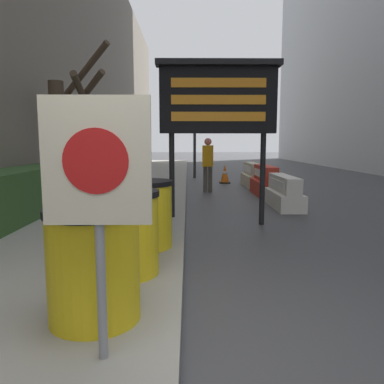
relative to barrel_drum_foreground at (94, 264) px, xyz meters
The scene contains 16 objects.
ground_plane 1.06m from the barrel_drum_foreground, 40.35° to the right, with size 120.00×120.00×0.00m, color #3F3F42.
building_left_facade 10.83m from the barrel_drum_foreground, 109.30° to the left, with size 0.40×50.40×10.52m.
bare_tree 7.09m from the barrel_drum_foreground, 109.22° to the left, with size 1.68×1.99×3.90m.
barrel_drum_foreground is the anchor object (origin of this frame).
barrel_drum_middle 1.04m from the barrel_drum_foreground, 86.32° to the left, with size 0.73×0.73×0.89m.
barrel_drum_back 2.08m from the barrel_drum_foreground, 85.51° to the left, with size 0.73×0.73×0.89m.
warning_sign 0.92m from the barrel_drum_foreground, 71.90° to the right, with size 0.66×0.08×1.65m.
message_board 4.59m from the barrel_drum_foreground, 72.64° to the left, with size 2.22×0.36×2.97m.
jersey_barrier_white 6.67m from the barrel_drum_foreground, 63.23° to the left, with size 0.58×1.82×0.76m.
jersey_barrier_red_striped 8.63m from the barrel_drum_foreground, 69.63° to the left, with size 0.61×1.78×0.86m.
jersey_barrier_cream 10.76m from the barrel_drum_foreground, 73.79° to the left, with size 0.57×1.84×0.82m.
traffic_cone_near 13.77m from the barrel_drum_foreground, 75.18° to the left, with size 0.45×0.45×0.80m.
traffic_cone_mid 11.56m from the barrel_drum_foreground, 79.36° to the left, with size 0.40×0.40×0.72m.
traffic_cone_far 12.53m from the barrel_drum_foreground, 71.22° to the left, with size 0.38×0.38×0.67m.
traffic_light_near_curb 13.54m from the barrel_drum_foreground, 85.62° to the left, with size 0.28×0.44×3.45m.
pedestrian_worker 8.83m from the barrel_drum_foreground, 81.23° to the left, with size 0.36×0.49×1.67m.
Camera 1 is at (0.06, -2.23, 1.52)m, focal length 35.00 mm.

